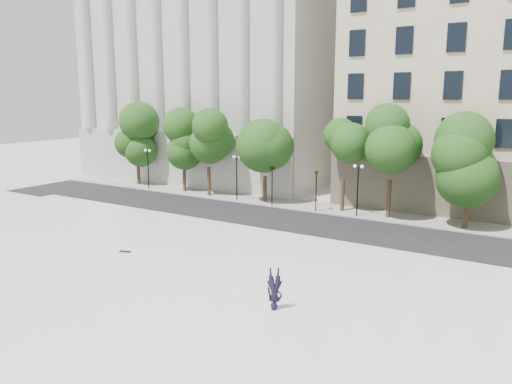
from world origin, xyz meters
TOP-DOWN VIEW (x-y plane):
  - ground at (0.00, 0.00)m, footprint 160.00×160.00m
  - plaza at (0.00, 3.00)m, footprint 44.00×22.00m
  - street at (0.00, 18.00)m, footprint 60.00×8.00m
  - far_sidewalk at (0.00, 24.00)m, footprint 60.00×4.00m
  - building_west at (-17.00, 38.57)m, footprint 31.50×27.65m
  - traffic_light_west at (-2.18, 22.30)m, footprint 0.90×1.63m
  - traffic_light_east at (2.18, 22.30)m, footprint 0.76×1.75m
  - person_lying at (9.53, 2.30)m, footprint 1.51×2.06m
  - skateboard at (-2.46, 4.72)m, footprint 0.73×0.41m
  - street_trees at (-0.54, 23.62)m, footprint 44.14×4.76m
  - lamp_posts at (0.31, 22.60)m, footprint 37.33×0.28m

SIDE VIEW (x-z plane):
  - ground at x=0.00m, z-range 0.00..0.00m
  - street at x=0.00m, z-range 0.00..0.02m
  - far_sidewalk at x=0.00m, z-range 0.00..0.12m
  - plaza at x=0.00m, z-range 0.00..0.45m
  - skateboard at x=-2.46m, z-range 0.45..0.52m
  - person_lying at x=9.53m, z-range 0.45..0.98m
  - lamp_posts at x=0.31m, z-range 0.77..5.30m
  - traffic_light_west at x=-2.18m, z-range 1.57..5.72m
  - traffic_light_east at x=2.18m, z-range 1.59..5.78m
  - street_trees at x=-0.54m, z-range 1.15..9.28m
  - building_west at x=-17.00m, z-range 0.09..25.69m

